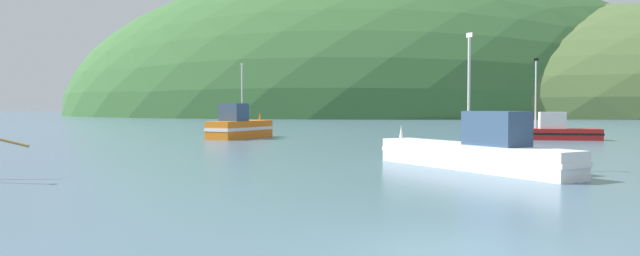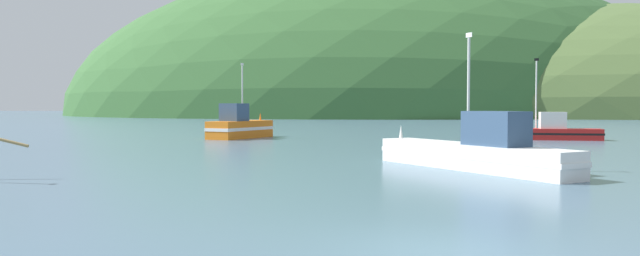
# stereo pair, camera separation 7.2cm
# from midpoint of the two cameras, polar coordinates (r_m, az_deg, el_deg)

# --- Properties ---
(ground_plane) EXTENTS (600.00, 600.00, 0.00)m
(ground_plane) POSITION_cam_midpoint_polar(r_m,az_deg,el_deg) (12.24, 11.90, -11.26)
(ground_plane) COLOR slate
(hill_far_right) EXTENTS (179.05, 143.24, 63.47)m
(hill_far_right) POSITION_cam_midpoint_polar(r_m,az_deg,el_deg) (203.08, 23.62, 1.18)
(hill_far_right) COLOR #516B38
(hill_far_right) RESTS_ON ground
(hill_far_center) EXTENTS (194.66, 155.73, 89.08)m
(hill_far_center) POSITION_cam_midpoint_polar(r_m,az_deg,el_deg) (196.72, 5.94, 1.33)
(hill_far_center) COLOR #386633
(hill_far_center) RESTS_ON ground
(fishing_boat_white) EXTENTS (6.07, 10.58, 6.01)m
(fishing_boat_white) POSITION_cam_midpoint_polar(r_m,az_deg,el_deg) (27.33, 14.27, -2.13)
(fishing_boat_white) COLOR white
(fishing_boat_white) RESTS_ON ground
(fishing_boat_red) EXTENTS (10.42, 4.65, 6.65)m
(fishing_boat_red) POSITION_cam_midpoint_polar(r_m,az_deg,el_deg) (52.69, 19.63, -0.33)
(fishing_boat_red) COLOR red
(fishing_boat_red) RESTS_ON ground
(fishing_boat_orange) EXTENTS (5.69, 7.04, 6.45)m
(fishing_boat_orange) POSITION_cam_midpoint_polar(r_m,az_deg,el_deg) (52.40, -7.63, 0.13)
(fishing_boat_orange) COLOR orange
(fishing_boat_orange) RESTS_ON ground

